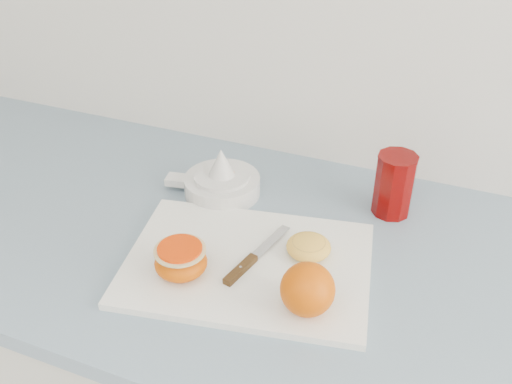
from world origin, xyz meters
TOP-DOWN VIEW (x-y plane):
  - cutting_board at (-0.05, 1.64)m, footprint 0.42×0.33m
  - whole_orange at (0.06, 1.57)m, footprint 0.08×0.08m
  - half_orange at (-0.13, 1.57)m, footprint 0.08×0.08m
  - squeezed_shell at (0.03, 1.69)m, footprint 0.07×0.07m
  - paring_knife at (-0.05, 1.62)m, footprint 0.05×0.17m
  - citrus_juicer at (-0.18, 1.81)m, footprint 0.18×0.14m
  - red_tumbler at (0.13, 1.87)m, footprint 0.07×0.07m

SIDE VIEW (x-z plane):
  - cutting_board at x=-0.05m, z-range 0.89..0.90m
  - paring_knife at x=-0.05m, z-range 0.90..0.91m
  - citrus_juicer at x=-0.18m, z-range 0.87..0.96m
  - squeezed_shell at x=0.03m, z-range 0.90..0.93m
  - half_orange at x=-0.13m, z-range 0.90..0.95m
  - whole_orange at x=0.06m, z-range 0.90..0.98m
  - red_tumbler at x=0.13m, z-range 0.89..1.00m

